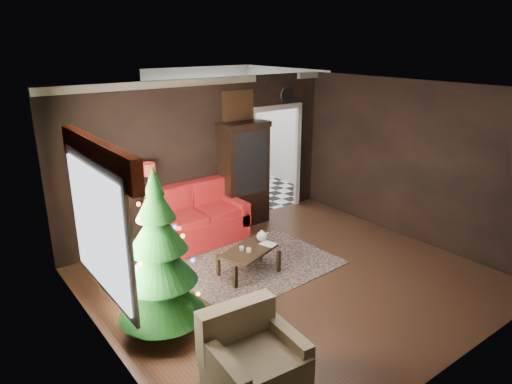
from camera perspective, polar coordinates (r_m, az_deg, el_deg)
floor at (r=7.05m, az=4.50°, el=-10.78°), size 5.50×5.50×0.00m
ceiling at (r=6.19m, az=5.16°, el=12.48°), size 5.50×5.50×0.00m
wall_back at (r=8.43m, az=-6.60°, el=4.36°), size 5.50×0.00×5.50m
wall_front at (r=5.05m, az=24.18°, el=-7.08°), size 5.50×0.00×5.50m
wall_left at (r=5.18m, az=-18.65°, el=-5.72°), size 0.00×5.50×5.50m
wall_right at (r=8.51m, az=18.80°, el=3.61°), size 0.00×5.50×5.50m
doorway at (r=9.46m, az=2.36°, el=3.85°), size 1.10×0.10×2.10m
left_window at (r=5.35m, az=-19.01°, el=-4.40°), size 0.05×1.60×1.40m
valance at (r=5.13m, az=-19.12°, el=4.28°), size 0.12×2.10×0.35m
kitchen_floor at (r=10.91m, az=-2.71°, el=0.10°), size 3.00×3.00×0.00m
kitchen_window at (r=11.72m, az=-6.92°, el=9.81°), size 0.70×0.06×0.70m
rug at (r=7.41m, az=0.15°, el=-9.13°), size 2.54×1.91×0.01m
loveseat at (r=8.14m, az=-7.16°, el=-2.83°), size 1.70×0.90×1.00m
curio_cabinet at (r=8.76m, az=-1.50°, el=1.96°), size 0.90×0.45×1.90m
floor_lamp at (r=7.72m, az=-12.92°, el=-1.75°), size 0.33×0.33×1.46m
christmas_tree at (r=5.50m, az=-11.97°, el=-7.68°), size 1.28×1.28×2.01m
armchair at (r=4.79m, az=-0.13°, el=-19.96°), size 0.96×0.96×0.91m
coffee_table at (r=7.09m, az=-0.92°, el=-8.63°), size 1.01×0.79×0.40m
teapot at (r=7.25m, az=0.72°, el=-5.49°), size 0.21×0.21×0.17m
cup_a at (r=6.97m, az=-1.81°, el=-7.03°), size 0.08×0.08×0.06m
cup_b at (r=6.92m, az=-0.91°, el=-7.21°), size 0.08×0.08×0.06m
book at (r=7.05m, az=1.14°, el=-5.92°), size 0.17×0.07×0.24m
wall_clock at (r=9.34m, az=3.88°, el=11.93°), size 0.32×0.32×0.06m
painting at (r=8.63m, az=-2.30°, el=10.55°), size 0.62×0.05×0.52m
kitchen_counter at (r=11.76m, az=-6.07°, el=3.65°), size 1.80×0.60×0.90m
kitchen_table at (r=10.40m, az=-3.16°, el=1.32°), size 0.70×0.70×0.75m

